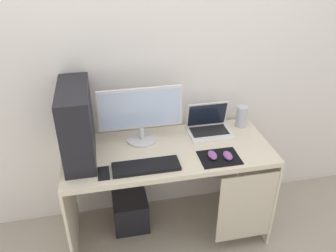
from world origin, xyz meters
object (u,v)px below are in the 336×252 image
object	(u,v)px
mouse_left	(212,155)
subwoofer	(131,212)
monitor	(141,114)
cell_phone	(104,173)
speaker	(242,117)
pc_tower	(77,124)
keyboard	(146,166)
laptop	(209,126)
mouse_right	(228,156)

from	to	relation	value
mouse_left	subwoofer	size ratio (longest dim) A/B	0.37
subwoofer	monitor	bearing A→B (deg)	21.75
monitor	mouse_left	size ratio (longest dim) A/B	5.90
cell_phone	subwoofer	size ratio (longest dim) A/B	0.50
monitor	speaker	bearing A→B (deg)	3.65
pc_tower	keyboard	bearing A→B (deg)	-29.53
monitor	cell_phone	size ratio (longest dim) A/B	4.36
monitor	subwoofer	distance (m)	0.83
laptop	mouse_right	xyz separation A→B (m)	(0.02, -0.35, -0.02)
mouse_right	subwoofer	size ratio (longest dim) A/B	0.37
mouse_right	laptop	bearing A→B (deg)	92.68
monitor	keyboard	distance (m)	0.38
monitor	laptop	bearing A→B (deg)	2.27
subwoofer	mouse_right	bearing A→B (deg)	-24.23
mouse_right	mouse_left	bearing A→B (deg)	165.26
speaker	pc_tower	bearing A→B (deg)	-172.59
laptop	subwoofer	distance (m)	0.90
monitor	keyboard	xyz separation A→B (m)	(-0.02, -0.33, -0.20)
pc_tower	cell_phone	distance (m)	0.35
pc_tower	keyboard	distance (m)	0.51
mouse_right	subwoofer	bearing A→B (deg)	155.77
subwoofer	speaker	bearing A→B (deg)	6.25
cell_phone	monitor	bearing A→B (deg)	49.81
laptop	keyboard	distance (m)	0.62
speaker	mouse_right	xyz separation A→B (m)	(-0.24, -0.38, -0.06)
keyboard	mouse_left	world-z (taller)	mouse_left
cell_phone	pc_tower	bearing A→B (deg)	120.03
laptop	mouse_right	bearing A→B (deg)	-87.32
speaker	subwoofer	size ratio (longest dim) A/B	0.62
cell_phone	subwoofer	xyz separation A→B (m)	(0.16, 0.29, -0.62)
pc_tower	cell_phone	world-z (taller)	pc_tower
cell_phone	mouse_left	bearing A→B (deg)	2.17
laptop	mouse_right	size ratio (longest dim) A/B	3.19
speaker	cell_phone	bearing A→B (deg)	-159.83
monitor	keyboard	bearing A→B (deg)	-93.60
speaker	cell_phone	distance (m)	1.11
speaker	mouse_left	xyz separation A→B (m)	(-0.34, -0.35, -0.06)
keyboard	subwoofer	xyz separation A→B (m)	(-0.10, 0.28, -0.62)
laptop	mouse_left	distance (m)	0.34
mouse_right	cell_phone	xyz separation A→B (m)	(-0.79, -0.00, -0.02)
laptop	mouse_right	distance (m)	0.35
speaker	subwoofer	xyz separation A→B (m)	(-0.88, -0.10, -0.69)
laptop	subwoofer	size ratio (longest dim) A/B	1.18
pc_tower	subwoofer	world-z (taller)	pc_tower
mouse_right	cell_phone	world-z (taller)	mouse_right
monitor	mouse_left	xyz separation A→B (m)	(0.42, -0.31, -0.19)
speaker	keyboard	world-z (taller)	speaker
pc_tower	cell_phone	bearing A→B (deg)	-59.97
speaker	mouse_right	world-z (taller)	speaker
speaker	keyboard	distance (m)	0.86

